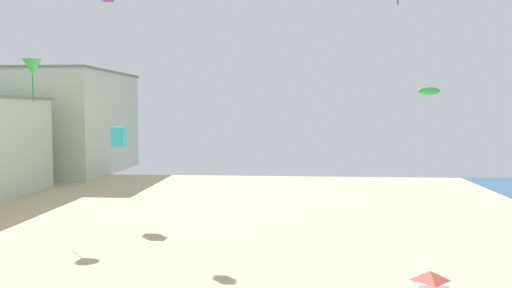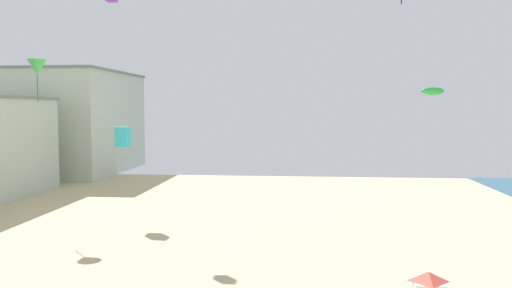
# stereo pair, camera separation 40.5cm
# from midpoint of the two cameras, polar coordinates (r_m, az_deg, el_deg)

# --- Properties ---
(boardwalk_hotel_far) EXTENTS (18.09, 19.77, 13.36)m
(boardwalk_hotel_far) POSITION_cam_midpoint_polar(r_m,az_deg,el_deg) (72.82, -22.28, 2.31)
(boardwalk_hotel_far) COLOR #B7C6B2
(boardwalk_hotel_far) RESTS_ON ground
(kite_green_parafoil) EXTENTS (1.51, 0.42, 0.59)m
(kite_green_parafoil) POSITION_cam_midpoint_polar(r_m,az_deg,el_deg) (36.34, 18.58, 5.65)
(kite_green_parafoil) COLOR green
(kite_green_delta) EXTENTS (1.32, 1.32, 3.00)m
(kite_green_delta) POSITION_cam_midpoint_polar(r_m,az_deg,el_deg) (39.26, -24.13, 7.92)
(kite_green_delta) COLOR green
(kite_cyan_box) EXTENTS (0.93, 0.93, 1.46)m
(kite_cyan_box) POSITION_cam_midpoint_polar(r_m,az_deg,el_deg) (38.68, -15.44, 0.78)
(kite_cyan_box) COLOR #2DB7CC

